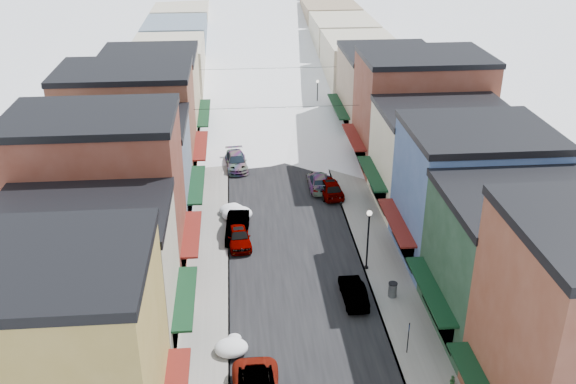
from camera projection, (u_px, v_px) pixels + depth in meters
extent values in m
cube|color=black|center=(267.00, 105.00, 83.87)|extent=(10.00, 160.00, 0.01)
cube|color=gray|center=(216.00, 106.00, 83.33)|extent=(3.20, 160.00, 0.15)
cube|color=gray|center=(317.00, 103.00, 84.35)|extent=(3.20, 160.00, 0.15)
cube|color=slate|center=(228.00, 106.00, 83.45)|extent=(0.10, 160.00, 0.15)
cube|color=slate|center=(305.00, 104.00, 84.23)|extent=(0.10, 160.00, 0.15)
cube|color=#A6883D|center=(51.00, 367.00, 30.16)|extent=(10.00, 8.50, 11.00)
cube|color=black|center=(30.00, 263.00, 27.68)|extent=(10.20, 8.70, 0.50)
cube|color=#BCB197|center=(89.00, 284.00, 38.23)|extent=(10.00, 8.00, 9.00)
cube|color=black|center=(78.00, 213.00, 36.18)|extent=(10.20, 8.20, 0.50)
cube|color=black|center=(185.00, 297.00, 39.22)|extent=(1.20, 6.80, 0.15)
cube|color=maroon|center=(101.00, 202.00, 44.73)|extent=(11.00, 8.00, 12.00)
cube|color=black|center=(89.00, 117.00, 42.03)|extent=(11.20, 8.20, 0.50)
cube|color=maroon|center=(192.00, 234.00, 46.41)|extent=(1.20, 6.80, 0.15)
cube|color=slate|center=(128.00, 175.00, 53.17)|extent=(10.00, 9.00, 8.50)
cube|color=black|center=(122.00, 124.00, 51.22)|extent=(10.20, 9.20, 0.50)
cube|color=black|center=(197.00, 184.00, 54.05)|extent=(1.20, 7.65, 0.15)
cube|color=brown|center=(129.00, 127.00, 60.74)|extent=(12.00, 9.00, 10.50)
cube|color=black|center=(123.00, 70.00, 58.37)|extent=(12.20, 9.20, 0.50)
cube|color=maroon|center=(201.00, 145.00, 62.14)|extent=(1.20, 7.65, 0.15)
cube|color=tan|center=(152.00, 100.00, 70.02)|extent=(10.00, 11.00, 9.50)
cube|color=black|center=(147.00, 55.00, 67.86)|extent=(10.20, 11.20, 0.50)
cube|color=black|center=(204.00, 113.00, 71.12)|extent=(1.20, 9.35, 0.15)
cube|color=#1D3D28|center=(521.00, 268.00, 39.81)|extent=(10.00, 9.00, 9.00)
cube|color=black|center=(533.00, 200.00, 37.76)|extent=(10.20, 9.20, 0.50)
cube|color=black|center=(430.00, 290.00, 39.94)|extent=(1.20, 7.65, 0.15)
cube|color=#3F5A8E|center=(472.00, 198.00, 47.68)|extent=(10.00, 9.00, 10.00)
cube|color=black|center=(481.00, 131.00, 45.41)|extent=(10.20, 9.20, 0.50)
cube|color=maroon|center=(396.00, 222.00, 48.03)|extent=(1.20, 7.65, 0.15)
cube|color=beige|center=(441.00, 160.00, 56.13)|extent=(11.00, 9.00, 8.50)
cube|color=black|center=(447.00, 111.00, 54.19)|extent=(11.20, 9.20, 0.50)
cube|color=black|center=(372.00, 173.00, 56.12)|extent=(1.20, 7.65, 0.15)
cube|color=maroon|center=(420.00, 113.00, 63.72)|extent=(12.00, 9.00, 11.00)
cube|color=black|center=(426.00, 56.00, 61.23)|extent=(12.20, 9.20, 0.50)
cube|color=maroon|center=(354.00, 137.00, 64.20)|extent=(1.20, 7.65, 0.15)
cube|color=#8E755D|center=(387.00, 94.00, 73.06)|extent=(10.00, 11.00, 9.00)
cube|color=black|center=(390.00, 53.00, 71.00)|extent=(10.20, 11.20, 0.50)
cube|color=black|center=(338.00, 106.00, 73.19)|extent=(1.20, 9.35, 0.15)
cube|color=gray|center=(169.00, 73.00, 82.98)|extent=(9.00, 13.00, 8.00)
cube|color=gray|center=(360.00, 69.00, 84.90)|extent=(9.00, 13.00, 8.00)
cube|color=gray|center=(177.00, 49.00, 95.56)|extent=(9.00, 13.00, 8.00)
cube|color=gray|center=(343.00, 45.00, 97.48)|extent=(9.00, 13.00, 8.00)
cube|color=gray|center=(183.00, 30.00, 108.14)|extent=(9.00, 13.00, 8.00)
cube|color=gray|center=(329.00, 27.00, 110.06)|extent=(9.00, 13.00, 8.00)
cube|color=gray|center=(187.00, 15.00, 120.72)|extent=(9.00, 13.00, 8.00)
cube|color=gray|center=(319.00, 13.00, 122.64)|extent=(9.00, 13.00, 8.00)
cylinder|color=black|center=(277.00, 107.00, 63.22)|extent=(16.40, 0.04, 0.04)
cylinder|color=black|center=(268.00, 68.00, 76.70)|extent=(16.40, 0.04, 0.04)
imported|color=gray|center=(239.00, 236.00, 51.07)|extent=(2.17, 4.54, 1.50)
imported|color=black|center=(237.00, 227.00, 52.31)|extent=(2.10, 5.02, 1.61)
imported|color=#A4A6AC|center=(236.00, 161.00, 64.91)|extent=(2.50, 5.24, 1.47)
imported|color=black|center=(353.00, 292.00, 44.15)|extent=(1.54, 4.21, 1.38)
imported|color=gray|center=(329.00, 187.00, 59.24)|extent=(2.46, 4.93, 1.62)
imported|color=black|center=(319.00, 181.00, 60.55)|extent=(2.00, 4.92, 1.43)
imported|color=#9EA1A6|center=(260.00, 110.00, 79.68)|extent=(1.93, 4.38, 1.47)
imported|color=silver|center=(272.00, 69.00, 97.24)|extent=(2.72, 5.51, 1.50)
cylinder|color=black|center=(408.00, 338.00, 38.75)|extent=(0.06, 0.06, 2.22)
cube|color=#1C389E|center=(409.00, 327.00, 38.40)|extent=(0.13, 0.29, 0.40)
cylinder|color=#5D5F62|center=(393.00, 290.00, 44.40)|extent=(0.59, 0.59, 1.02)
cylinder|color=black|center=(393.00, 284.00, 44.17)|extent=(0.63, 0.63, 0.07)
cylinder|color=black|center=(366.00, 267.00, 47.88)|extent=(0.33, 0.33, 0.11)
cylinder|color=black|center=(368.00, 242.00, 46.94)|extent=(0.13, 0.13, 4.45)
sphere|color=white|center=(369.00, 213.00, 45.90)|extent=(0.40, 0.40, 0.40)
cylinder|color=black|center=(317.00, 115.00, 79.75)|extent=(0.31, 0.31, 0.10)
cylinder|color=black|center=(317.00, 99.00, 78.88)|extent=(0.12, 0.12, 4.15)
sphere|color=white|center=(318.00, 81.00, 77.91)|extent=(0.37, 0.37, 0.37)
imported|color=#255226|center=(453.00, 380.00, 36.64)|extent=(0.42, 0.42, 0.54)
ellipsoid|color=white|center=(231.00, 348.00, 39.18)|extent=(2.08, 1.76, 0.88)
ellipsoid|color=white|center=(234.00, 338.00, 40.37)|extent=(0.89, 0.80, 0.44)
ellipsoid|color=white|center=(237.00, 214.00, 54.93)|extent=(2.62, 2.22, 1.11)
ellipsoid|color=white|center=(239.00, 210.00, 56.15)|extent=(1.12, 1.01, 0.56)
ellipsoid|color=white|center=(232.00, 210.00, 55.85)|extent=(2.15, 1.82, 0.91)
ellipsoid|color=white|center=(234.00, 206.00, 57.04)|extent=(0.92, 0.83, 0.46)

